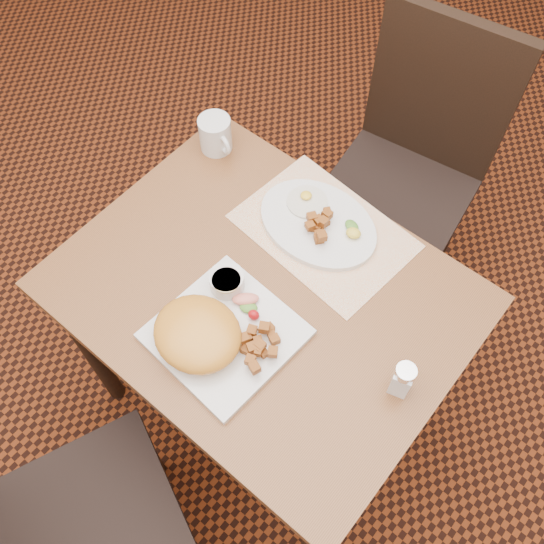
{
  "coord_description": "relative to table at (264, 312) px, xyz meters",
  "views": [
    {
      "loc": [
        0.44,
        -0.5,
        1.95
      ],
      "look_at": [
        0.01,
        0.02,
        0.82
      ],
      "focal_mm": 40.0,
      "sensor_mm": 36.0,
      "label": 1
    }
  ],
  "objects": [
    {
      "name": "table",
      "position": [
        0.0,
        0.0,
        0.0
      ],
      "size": [
        0.9,
        0.7,
        0.75
      ],
      "color": "brown",
      "rests_on": "ground"
    },
    {
      "name": "home_fries_sq",
      "position": [
        0.09,
        -0.12,
        0.14
      ],
      "size": [
        0.1,
        0.12,
        0.04
      ],
      "color": "#9D5319",
      "rests_on": "plate_square"
    },
    {
      "name": "hollandaise_mound",
      "position": [
        -0.02,
        -0.19,
        0.16
      ],
      "size": [
        0.2,
        0.17,
        0.07
      ],
      "color": "orange",
      "rests_on": "plate_square"
    },
    {
      "name": "placemat",
      "position": [
        0.01,
        0.22,
        0.11
      ],
      "size": [
        0.43,
        0.32,
        0.0
      ],
      "primitive_type": "cube",
      "rotation": [
        0.0,
        0.0,
        -0.1
      ],
      "color": "white",
      "rests_on": "table"
    },
    {
      "name": "garnish_ov",
      "position": [
        0.07,
        0.25,
        0.14
      ],
      "size": [
        0.06,
        0.06,
        0.02
      ],
      "color": "#387223",
      "rests_on": "plate_oval"
    },
    {
      "name": "fried_egg",
      "position": [
        -0.07,
        0.25,
        0.13
      ],
      "size": [
        0.1,
        0.1,
        0.02
      ],
      "color": "white",
      "rests_on": "plate_oval"
    },
    {
      "name": "garnish_sq",
      "position": [
        0.01,
        -0.06,
        0.14
      ],
      "size": [
        0.09,
        0.06,
        0.03
      ],
      "color": "#387223",
      "rests_on": "plate_square"
    },
    {
      "name": "coffee_mug",
      "position": [
        -0.37,
        0.25,
        0.16
      ],
      "size": [
        0.11,
        0.08,
        0.09
      ],
      "color": "silver",
      "rests_on": "table"
    },
    {
      "name": "plate_square",
      "position": [
        0.01,
        -0.14,
        0.12
      ],
      "size": [
        0.3,
        0.3,
        0.02
      ],
      "primitive_type": "cube",
      "rotation": [
        0.0,
        0.0,
        -0.07
      ],
      "color": "silver",
      "rests_on": "table"
    },
    {
      "name": "ground",
      "position": [
        0.0,
        0.0,
        -0.64
      ],
      "size": [
        8.0,
        8.0,
        0.0
      ],
      "primitive_type": "plane",
      "color": "black",
      "rests_on": "ground"
    },
    {
      "name": "salt_shaker",
      "position": [
        0.36,
        0.0,
        0.16
      ],
      "size": [
        0.05,
        0.05,
        0.1
      ],
      "color": "white",
      "rests_on": "table"
    },
    {
      "name": "home_fries_ov",
      "position": [
        0.0,
        0.2,
        0.15
      ],
      "size": [
        0.08,
        0.09,
        0.04
      ],
      "color": "#9D5319",
      "rests_on": "plate_oval"
    },
    {
      "name": "ramekin",
      "position": [
        -0.06,
        -0.05,
        0.15
      ],
      "size": [
        0.08,
        0.08,
        0.04
      ],
      "color": "silver",
      "rests_on": "plate_square"
    },
    {
      "name": "chair_far",
      "position": [
        -0.02,
        0.73,
        -0.1
      ],
      "size": [
        0.48,
        0.48,
        0.97
      ],
      "rotation": [
        0.0,
        0.0,
        3.28
      ],
      "color": "black",
      "rests_on": "ground"
    },
    {
      "name": "plate_oval",
      "position": [
        -0.01,
        0.22,
        0.12
      ],
      "size": [
        0.31,
        0.23,
        0.02
      ],
      "primitive_type": null,
      "rotation": [
        0.0,
        0.0,
        -0.01
      ],
      "color": "silver",
      "rests_on": "placemat"
    }
  ]
}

